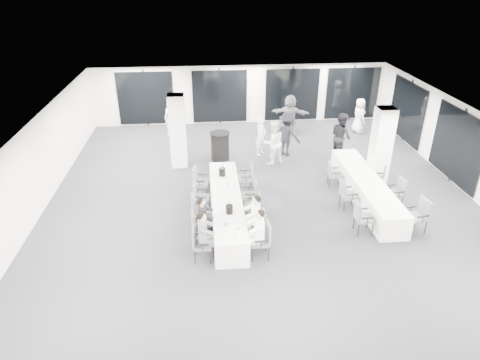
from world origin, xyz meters
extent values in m
cube|color=#242429|center=(0.00, 0.00, -0.01)|extent=(14.00, 16.00, 0.02)
cube|color=white|center=(0.00, 0.00, 2.81)|extent=(14.00, 16.00, 0.02)
cube|color=white|center=(-7.01, 0.00, 1.40)|extent=(0.02, 16.00, 2.80)
cube|color=white|center=(7.01, 0.00, 1.40)|extent=(0.02, 16.00, 2.80)
cube|color=white|center=(0.00, 8.01, 1.40)|extent=(14.00, 0.02, 2.80)
cube|color=black|center=(0.00, 7.94, 1.35)|extent=(13.60, 0.06, 2.50)
cube|color=black|center=(6.94, 1.00, 1.35)|extent=(0.06, 14.00, 2.50)
cube|color=white|center=(-2.80, 3.20, 1.40)|extent=(0.60, 0.60, 2.80)
cube|color=white|center=(4.20, 1.00, 1.40)|extent=(0.60, 0.60, 2.80)
cube|color=silver|center=(-1.22, -0.84, 0.38)|extent=(0.90, 5.00, 0.75)
cube|color=silver|center=(3.42, -0.06, 0.38)|extent=(0.90, 5.00, 0.75)
cylinder|color=black|center=(-1.21, 3.61, 0.56)|extent=(0.71, 0.71, 1.12)
cylinder|color=black|center=(-1.21, 3.61, 1.12)|extent=(0.81, 0.81, 0.02)
cube|color=#4C4E53|center=(-1.97, -2.86, 0.46)|extent=(0.48, 0.50, 0.08)
cube|color=#4C4E53|center=(-2.20, -2.85, 0.74)|extent=(0.08, 0.47, 0.47)
cylinder|color=black|center=(-2.17, -2.65, 0.21)|extent=(0.04, 0.04, 0.42)
cylinder|color=black|center=(-2.18, -3.06, 0.21)|extent=(0.04, 0.04, 0.42)
cylinder|color=black|center=(-1.76, -2.66, 0.21)|extent=(0.04, 0.04, 0.42)
cylinder|color=black|center=(-1.77, -3.07, 0.21)|extent=(0.04, 0.04, 0.42)
cube|color=black|center=(-1.96, -2.60, 0.63)|extent=(0.35, 0.05, 0.04)
cube|color=black|center=(-1.98, -3.11, 0.63)|extent=(0.35, 0.05, 0.04)
cube|color=#4C4E53|center=(-1.97, -2.10, 0.48)|extent=(0.55, 0.57, 0.08)
cube|color=#4C4E53|center=(-2.20, -2.13, 0.76)|extent=(0.13, 0.49, 0.49)
cylinder|color=black|center=(-2.21, -1.92, 0.22)|extent=(0.04, 0.04, 0.43)
cylinder|color=black|center=(-2.15, -2.34, 0.22)|extent=(0.04, 0.04, 0.43)
cylinder|color=black|center=(-1.79, -1.86, 0.22)|extent=(0.04, 0.04, 0.43)
cylinder|color=black|center=(-1.73, -2.28, 0.22)|extent=(0.04, 0.04, 0.43)
cube|color=black|center=(-2.01, -1.84, 0.66)|extent=(0.36, 0.09, 0.04)
cube|color=black|center=(-1.94, -2.36, 0.66)|extent=(0.36, 0.09, 0.04)
cube|color=#4C4E53|center=(-1.97, -1.18, 0.48)|extent=(0.59, 0.61, 0.09)
cube|color=#4C4E53|center=(-2.20, -1.23, 0.78)|extent=(0.17, 0.50, 0.50)
cylinder|color=black|center=(-2.23, -1.02, 0.22)|extent=(0.04, 0.04, 0.44)
cylinder|color=black|center=(-2.14, -1.44, 0.22)|extent=(0.04, 0.04, 0.44)
cylinder|color=black|center=(-1.81, -0.93, 0.22)|extent=(0.04, 0.04, 0.44)
cylinder|color=black|center=(-1.72, -1.35, 0.22)|extent=(0.04, 0.04, 0.44)
cube|color=black|center=(-2.03, -0.92, 0.67)|extent=(0.37, 0.12, 0.04)
cube|color=black|center=(-1.92, -1.45, 0.67)|extent=(0.37, 0.12, 0.04)
cube|color=#4C4E53|center=(-1.97, -0.36, 0.46)|extent=(0.54, 0.55, 0.08)
cube|color=#4C4E53|center=(-2.20, -0.33, 0.74)|extent=(0.13, 0.48, 0.47)
cylinder|color=black|center=(-2.15, -0.13, 0.21)|extent=(0.04, 0.04, 0.42)
cylinder|color=black|center=(-2.20, -0.54, 0.21)|extent=(0.04, 0.04, 0.42)
cylinder|color=black|center=(-1.74, -0.19, 0.21)|extent=(0.04, 0.04, 0.42)
cylinder|color=black|center=(-1.80, -0.59, 0.21)|extent=(0.04, 0.04, 0.42)
cube|color=black|center=(-1.94, -0.11, 0.64)|extent=(0.35, 0.09, 0.04)
cube|color=black|center=(-2.01, -0.62, 0.64)|extent=(0.35, 0.09, 0.04)
cube|color=#4C4E53|center=(-1.97, 0.71, 0.47)|extent=(0.57, 0.59, 0.08)
cube|color=#4C4E53|center=(-2.20, 0.76, 0.75)|extent=(0.16, 0.48, 0.48)
cylinder|color=black|center=(-2.13, 0.95, 0.21)|extent=(0.04, 0.04, 0.43)
cylinder|color=black|center=(-2.22, 0.55, 0.21)|extent=(0.04, 0.04, 0.43)
cylinder|color=black|center=(-1.72, 0.87, 0.21)|extent=(0.04, 0.04, 0.43)
cylinder|color=black|center=(-1.81, 0.46, 0.21)|extent=(0.04, 0.04, 0.43)
cube|color=black|center=(-1.92, 0.96, 0.65)|extent=(0.35, 0.12, 0.04)
cube|color=black|center=(-2.03, 0.45, 0.65)|extent=(0.35, 0.12, 0.04)
cube|color=#4C4E53|center=(-0.47, -2.86, 0.48)|extent=(0.50, 0.52, 0.08)
cube|color=#4C4E53|center=(-0.24, -2.86, 0.76)|extent=(0.07, 0.49, 0.49)
cylinder|color=black|center=(-0.26, -3.07, 0.22)|extent=(0.04, 0.04, 0.43)
cylinder|color=black|center=(-0.26, -2.65, 0.22)|extent=(0.04, 0.04, 0.43)
cylinder|color=black|center=(-0.68, -3.08, 0.22)|extent=(0.04, 0.04, 0.43)
cylinder|color=black|center=(-0.69, -2.66, 0.22)|extent=(0.04, 0.04, 0.43)
cube|color=black|center=(-0.47, -3.13, 0.66)|extent=(0.36, 0.05, 0.04)
cube|color=black|center=(-0.48, -2.60, 0.66)|extent=(0.36, 0.05, 0.04)
cube|color=#4C4E53|center=(-0.47, -2.12, 0.44)|extent=(0.46, 0.48, 0.08)
cube|color=#4C4E53|center=(-0.26, -2.12, 0.71)|extent=(0.07, 0.45, 0.45)
cylinder|color=black|center=(-0.28, -2.32, 0.20)|extent=(0.04, 0.04, 0.40)
cylinder|color=black|center=(-0.27, -1.92, 0.20)|extent=(0.04, 0.04, 0.40)
cylinder|color=black|center=(-0.67, -2.31, 0.20)|extent=(0.04, 0.04, 0.40)
cylinder|color=black|center=(-0.66, -1.91, 0.20)|extent=(0.04, 0.04, 0.40)
cube|color=black|center=(-0.48, -2.36, 0.61)|extent=(0.34, 0.05, 0.04)
cube|color=black|center=(-0.47, -1.87, 0.61)|extent=(0.34, 0.05, 0.04)
cube|color=#4C4E53|center=(-0.47, -1.00, 0.43)|extent=(0.53, 0.55, 0.08)
cube|color=#4C4E53|center=(-0.27, -1.04, 0.69)|extent=(0.15, 0.44, 0.44)
cylinder|color=black|center=(-0.33, -1.23, 0.20)|extent=(0.03, 0.03, 0.39)
cylinder|color=black|center=(-0.24, -0.85, 0.20)|extent=(0.03, 0.03, 0.39)
cylinder|color=black|center=(-0.70, -1.14, 0.20)|extent=(0.03, 0.03, 0.39)
cylinder|color=black|center=(-0.62, -0.77, 0.20)|extent=(0.03, 0.03, 0.39)
cube|color=black|center=(-0.53, -1.23, 0.59)|extent=(0.33, 0.11, 0.04)
cube|color=black|center=(-0.42, -0.76, 0.59)|extent=(0.33, 0.11, 0.04)
cube|color=#4C4E53|center=(-0.47, -0.29, 0.45)|extent=(0.47, 0.49, 0.08)
cube|color=#4C4E53|center=(-0.25, -0.30, 0.71)|extent=(0.07, 0.46, 0.46)
cylinder|color=black|center=(-0.28, -0.50, 0.20)|extent=(0.04, 0.04, 0.41)
cylinder|color=black|center=(-0.27, -0.10, 0.20)|extent=(0.04, 0.04, 0.41)
cylinder|color=black|center=(-0.68, -0.49, 0.20)|extent=(0.04, 0.04, 0.41)
cylinder|color=black|center=(-0.66, -0.09, 0.20)|extent=(0.04, 0.04, 0.41)
cube|color=black|center=(-0.48, -0.54, 0.61)|extent=(0.34, 0.05, 0.04)
cube|color=black|center=(-0.46, -0.05, 0.61)|extent=(0.34, 0.05, 0.04)
cube|color=#4C4E53|center=(-0.47, 0.91, 0.46)|extent=(0.48, 0.50, 0.08)
cube|color=#4C4E53|center=(-0.25, 0.91, 0.74)|extent=(0.07, 0.47, 0.47)
cylinder|color=black|center=(-0.27, 0.70, 0.21)|extent=(0.04, 0.04, 0.42)
cylinder|color=black|center=(-0.27, 1.12, 0.21)|extent=(0.04, 0.04, 0.42)
cylinder|color=black|center=(-0.68, 0.71, 0.21)|extent=(0.04, 0.04, 0.42)
cylinder|color=black|center=(-0.68, 1.12, 0.21)|extent=(0.04, 0.04, 0.42)
cube|color=black|center=(-0.47, 0.66, 0.64)|extent=(0.35, 0.04, 0.04)
cube|color=black|center=(-0.47, 1.17, 0.64)|extent=(0.35, 0.04, 0.04)
cube|color=#4C4E53|center=(2.67, -1.99, 0.46)|extent=(0.48, 0.50, 0.08)
cube|color=#4C4E53|center=(2.45, -1.98, 0.74)|extent=(0.07, 0.47, 0.47)
cylinder|color=black|center=(2.47, -1.78, 0.21)|extent=(0.04, 0.04, 0.42)
cylinder|color=black|center=(2.47, -2.19, 0.21)|extent=(0.04, 0.04, 0.42)
cylinder|color=black|center=(2.88, -1.78, 0.21)|extent=(0.04, 0.04, 0.42)
cylinder|color=black|center=(2.88, -2.19, 0.21)|extent=(0.04, 0.04, 0.42)
cube|color=black|center=(2.68, -1.73, 0.64)|extent=(0.35, 0.04, 0.04)
cube|color=black|center=(2.67, -2.24, 0.64)|extent=(0.35, 0.04, 0.04)
cube|color=#4C4E53|center=(2.67, -0.62, 0.46)|extent=(0.50, 0.52, 0.08)
cube|color=#4C4E53|center=(2.45, -0.63, 0.74)|extent=(0.09, 0.48, 0.47)
cylinder|color=black|center=(2.46, -0.42, 0.21)|extent=(0.04, 0.04, 0.42)
cylinder|color=black|center=(2.48, -0.83, 0.21)|extent=(0.04, 0.04, 0.42)
cylinder|color=black|center=(2.87, -0.40, 0.21)|extent=(0.04, 0.04, 0.42)
cylinder|color=black|center=(2.89, -0.81, 0.21)|extent=(0.04, 0.04, 0.42)
cube|color=black|center=(2.66, -0.36, 0.64)|extent=(0.35, 0.06, 0.04)
cube|color=black|center=(2.69, -0.87, 0.64)|extent=(0.35, 0.06, 0.04)
cube|color=#4C4E53|center=(2.67, 0.96, 0.43)|extent=(0.49, 0.50, 0.08)
cube|color=#4C4E53|center=(2.47, 0.98, 0.68)|extent=(0.11, 0.44, 0.44)
cylinder|color=black|center=(2.51, 1.17, 0.19)|extent=(0.03, 0.03, 0.39)
cylinder|color=black|center=(2.46, 0.79, 0.19)|extent=(0.03, 0.03, 0.39)
cylinder|color=black|center=(2.89, 1.12, 0.19)|extent=(0.03, 0.03, 0.39)
cylinder|color=black|center=(2.84, 0.74, 0.19)|extent=(0.03, 0.03, 0.39)
cube|color=black|center=(2.70, 1.19, 0.59)|extent=(0.32, 0.08, 0.04)
cube|color=black|center=(2.65, 0.72, 0.59)|extent=(0.32, 0.08, 0.04)
cube|color=#4C4E53|center=(4.17, -2.08, 0.49)|extent=(0.59, 0.61, 0.09)
cube|color=#4C4E53|center=(4.41, -2.04, 0.79)|extent=(0.16, 0.50, 0.50)
cylinder|color=black|center=(4.43, -2.25, 0.22)|extent=(0.04, 0.04, 0.45)
cylinder|color=black|center=(4.35, -1.83, 0.22)|extent=(0.04, 0.04, 0.45)
cylinder|color=black|center=(4.00, -2.34, 0.22)|extent=(0.04, 0.04, 0.45)
cylinder|color=black|center=(3.92, -1.91, 0.22)|extent=(0.04, 0.04, 0.45)
cube|color=black|center=(4.23, -2.35, 0.68)|extent=(0.37, 0.11, 0.04)
cube|color=black|center=(4.12, -1.81, 0.68)|extent=(0.37, 0.11, 0.04)
cube|color=#4C4E53|center=(4.17, -0.57, 0.45)|extent=(0.52, 0.53, 0.08)
cube|color=#4C4E53|center=(4.39, -0.54, 0.72)|extent=(0.12, 0.46, 0.46)
cylinder|color=black|center=(4.40, -0.74, 0.20)|extent=(0.04, 0.04, 0.41)
cylinder|color=black|center=(4.35, -0.35, 0.20)|extent=(0.04, 0.04, 0.41)
cylinder|color=black|center=(4.00, -0.79, 0.20)|extent=(0.04, 0.04, 0.41)
cylinder|color=black|center=(3.95, -0.40, 0.20)|extent=(0.04, 0.04, 0.41)
cube|color=black|center=(4.21, -0.82, 0.62)|extent=(0.34, 0.08, 0.04)
cube|color=black|center=(4.14, -0.32, 0.62)|extent=(0.34, 0.08, 0.04)
cube|color=#4C4E53|center=(4.17, 0.92, 0.41)|extent=(0.49, 0.50, 0.07)
cube|color=#4C4E53|center=(4.37, 0.88, 0.65)|extent=(0.13, 0.42, 0.42)
cylinder|color=black|center=(4.32, 0.71, 0.19)|extent=(0.03, 0.03, 0.37)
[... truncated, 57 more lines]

